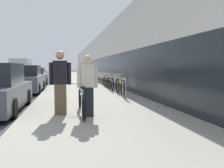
{
  "coord_description": "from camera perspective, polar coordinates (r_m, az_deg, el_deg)",
  "views": [
    {
      "loc": [
        4.43,
        -5.8,
        1.5
      ],
      "look_at": [
        7.71,
        11.9,
        0.24
      ],
      "focal_mm": 40.0,
      "sensor_mm": 36.0,
      "label": 1
    }
  ],
  "objects": [
    {
      "name": "cruiser_bike_nearest",
      "position": [
        12.24,
        1.84,
        -0.5
      ],
      "size": [
        0.52,
        1.92,
        0.97
      ],
      "color": "black",
      "rests_on": "sidewalk_slab"
    },
    {
      "name": "person_bystander",
      "position": [
        7.2,
        -11.73,
        0.27
      ],
      "size": [
        0.61,
        0.24,
        1.8
      ],
      "color": "brown",
      "rests_on": "sidewalk_slab"
    },
    {
      "name": "moving_truck",
      "position": [
        37.11,
        -19.93,
        3.46
      ],
      "size": [
        2.32,
        6.23,
        2.56
      ],
      "color": "orange",
      "rests_on": "ground"
    },
    {
      "name": "parked_sedan_far",
      "position": [
        20.37,
        -17.37,
        1.43
      ],
      "size": [
        1.84,
        4.44,
        1.41
      ],
      "color": "black",
      "rests_on": "ground"
    },
    {
      "name": "cruiser_bike_farthest",
      "position": [
        16.78,
        -1.48,
        0.57
      ],
      "size": [
        0.52,
        1.77,
        0.85
      ],
      "color": "black",
      "rests_on": "sidewalk_slab"
    },
    {
      "name": "tandem_bicycle",
      "position": [
        7.19,
        -6.96,
        -4.04
      ],
      "size": [
        0.52,
        2.49,
        0.84
      ],
      "color": "black",
      "rests_on": "sidewalk_slab"
    },
    {
      "name": "storefront_facade",
      "position": [
        35.8,
        3.03,
        5.44
      ],
      "size": [
        10.01,
        70.0,
        4.8
      ],
      "color": "silver",
      "rests_on": "ground"
    },
    {
      "name": "sidewalk_slab",
      "position": [
        26.86,
        -8.28,
        0.91
      ],
      "size": [
        4.6,
        70.0,
        0.13
      ],
      "color": "gray",
      "rests_on": "ground"
    },
    {
      "name": "vintage_roadster_curbside",
      "position": [
        15.19,
        -19.16,
        0.83
      ],
      "size": [
        1.89,
        4.26,
        1.57
      ],
      "color": "#4C5156",
      "rests_on": "ground"
    },
    {
      "name": "person_rider",
      "position": [
        6.83,
        -5.63,
        -0.43
      ],
      "size": [
        0.57,
        0.22,
        1.67
      ],
      "color": "black",
      "rests_on": "sidewalk_slab"
    },
    {
      "name": "bike_rack_hoop",
      "position": [
        10.77,
        2.87,
        -0.54
      ],
      "size": [
        0.05,
        0.6,
        0.84
      ],
      "color": "gray",
      "rests_on": "sidewalk_slab"
    },
    {
      "name": "cruiser_bike_middle",
      "position": [
        14.4,
        -0.28,
        0.16
      ],
      "size": [
        0.52,
        1.71,
        0.96
      ],
      "color": "black",
      "rests_on": "sidewalk_slab"
    }
  ]
}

